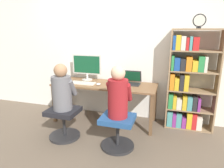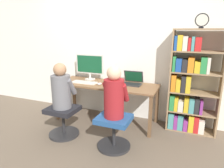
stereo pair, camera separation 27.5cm
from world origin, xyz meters
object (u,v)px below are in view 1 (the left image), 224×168
office_chair_left (64,121)px  person_at_laptop (118,94)px  person_at_monitor (62,90)px  laptop (131,81)px  keyboard (83,83)px  desktop_monitor (87,66)px  office_chair_right (118,129)px  desk_clock (199,21)px  bookshelf (188,85)px

office_chair_left → person_at_laptop: (0.86, -0.01, 0.52)m
person_at_monitor → laptop: bearing=45.6°
keyboard → person_at_laptop: (0.83, -0.65, 0.07)m
desktop_monitor → laptop: (0.85, -0.04, -0.21)m
laptop → office_chair_right: (0.02, -0.89, -0.49)m
person_at_monitor → desk_clock: (1.86, 0.83, 0.98)m
person_at_monitor → person_at_laptop: person_at_laptop is taller
person_at_monitor → bookshelf: 2.00m
office_chair_left → office_chair_right: size_ratio=1.00×
office_chair_right → person_at_laptop: 0.52m
office_chair_left → bookshelf: bookshelf is taller
office_chair_right → bookshelf: bearing=44.7°
office_chair_right → desk_clock: size_ratio=2.30×
office_chair_right → person_at_laptop: person_at_laptop is taller
desktop_monitor → office_chair_left: size_ratio=1.20×
desk_clock → laptop: bearing=178.0°
desktop_monitor → person_at_laptop: 1.28m
desk_clock → keyboard: bearing=-173.7°
keyboard → office_chair_right: bearing=-38.3°
keyboard → laptop: bearing=16.2°
laptop → keyboard: size_ratio=0.76×
laptop → keyboard: 0.84m
office_chair_left → person_at_monitor: (-0.00, 0.00, 0.50)m
laptop → person_at_monitor: 1.21m
keyboard → bookshelf: bearing=8.6°
office_chair_right → bookshelf: 1.39m
desktop_monitor → keyboard: size_ratio=1.28×
laptop → person_at_laptop: person_at_laptop is taller
office_chair_right → person_at_monitor: person_at_monitor is taller
person_at_laptop → bookshelf: size_ratio=0.43×
office_chair_right → person_at_monitor: size_ratio=0.69×
desk_clock → desktop_monitor: bearing=177.7°
desktop_monitor → bookshelf: 1.80m
person_at_monitor → desk_clock: desk_clock is taller
keyboard → office_chair_left: keyboard is taller
desktop_monitor → desk_clock: (1.86, -0.07, 0.78)m
office_chair_right → desk_clock: desk_clock is taller
laptop → office_chair_left: bearing=-134.2°
keyboard → desk_clock: bearing=6.3°
person_at_monitor → desk_clock: size_ratio=3.34×
desktop_monitor → keyboard: desktop_monitor is taller
laptop → desk_clock: size_ratio=1.65×
desk_clock → office_chair_left: bearing=-155.8°
desktop_monitor → person_at_monitor: desktop_monitor is taller
person_at_laptop → keyboard: bearing=141.9°
person_at_laptop → desk_clock: bearing=40.4°
office_chair_left → person_at_laptop: size_ratio=0.67×
desk_clock → person_at_laptop: bearing=-139.6°
person_at_monitor → person_at_laptop: size_ratio=0.97×
desktop_monitor → person_at_laptop: size_ratio=0.81×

